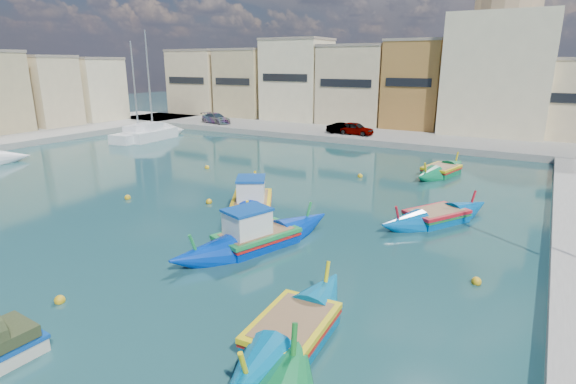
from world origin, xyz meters
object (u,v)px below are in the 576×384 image
Objects in this scene: church_block at (502,57)px; yacht_north at (147,134)px; luzzu_cyan_south at (293,332)px; yacht_midnorth at (162,133)px; luzzu_green at (441,171)px; luzzu_blue_cabin at (252,203)px; luzzu_turquoise_cabin at (256,239)px; luzzu_cyan_mid at (436,217)px.

yacht_north is at bearing -148.61° from church_block.
yacht_midnorth is (-30.60, 25.22, 0.22)m from luzzu_cyan_south.
church_block is 21.91m from luzzu_green.
luzzu_blue_cabin reaches higher than luzzu_green.
luzzu_blue_cabin is (-3.10, 4.17, 0.02)m from luzzu_turquoise_cabin.
luzzu_turquoise_cabin is 32.40m from yacht_north.
luzzu_blue_cabin is at bearing -118.44° from luzzu_green.
church_block reaches higher than luzzu_turquoise_cabin.
church_block reaches higher than luzzu_green.
church_block is 38.16m from yacht_north.
church_block reaches higher than yacht_midnorth.
yacht_midnorth reaches higher than luzzu_blue_cabin.
luzzu_turquoise_cabin is at bearing -130.46° from luzzu_cyan_mid.
luzzu_green is (4.23, 17.69, -0.10)m from luzzu_turquoise_cabin.
luzzu_cyan_south is 0.64× the size of yacht_midnorth.
luzzu_cyan_south is at bearing -47.48° from luzzu_turquoise_cabin.
yacht_north is at bearing 160.94° from luzzu_cyan_mid.
luzzu_cyan_south is (0.61, -22.97, 0.01)m from luzzu_green.
luzzu_cyan_mid is at bearing 18.36° from luzzu_blue_cabin.
luzzu_green is 0.62× the size of yacht_midnorth.
yacht_north is (-23.45, 14.39, 0.06)m from luzzu_blue_cabin.
luzzu_turquoise_cabin reaches higher than luzzu_cyan_south.
luzzu_green is 0.69× the size of yacht_north.
luzzu_turquoise_cabin is 1.18× the size of luzzu_cyan_south.
luzzu_cyan_mid is at bearing -79.34° from luzzu_green.
luzzu_blue_cabin is 1.07× the size of luzzu_cyan_south.
yacht_midnorth is (0.78, 1.38, 0.05)m from yacht_north.
luzzu_green is at bearing 61.56° from luzzu_blue_cabin.
luzzu_green is 30.79m from yacht_north.
church_block is 36.80m from yacht_midnorth.
church_block is 2.58× the size of luzzu_green.
luzzu_blue_cabin is at bearing 130.02° from luzzu_cyan_south.
luzzu_turquoise_cabin is 1.09× the size of luzzu_blue_cabin.
luzzu_cyan_mid is 34.64m from yacht_north.
luzzu_cyan_mid is 0.70× the size of yacht_north.
yacht_midnorth reaches higher than luzzu_turquoise_cabin.
church_block is at bearing 76.05° from luzzu_blue_cabin.
luzzu_turquoise_cabin is 0.76× the size of yacht_midnorth.
church_block is 39.21m from luzzu_turquoise_cabin.
yacht_north is at bearing -119.45° from yacht_midnorth.
luzzu_cyan_mid is at bearing 49.54° from luzzu_turquoise_cabin.
luzzu_green reaches higher than luzzu_cyan_mid.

